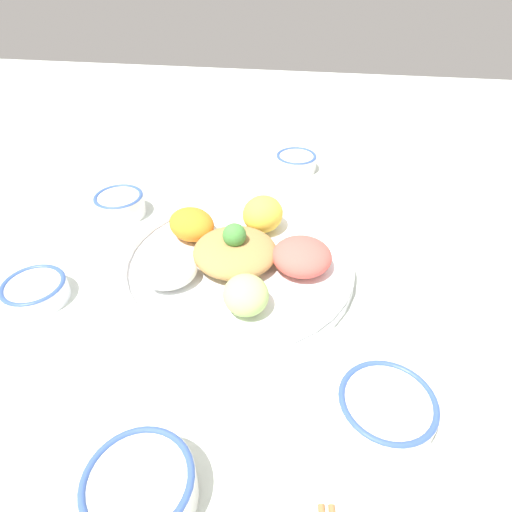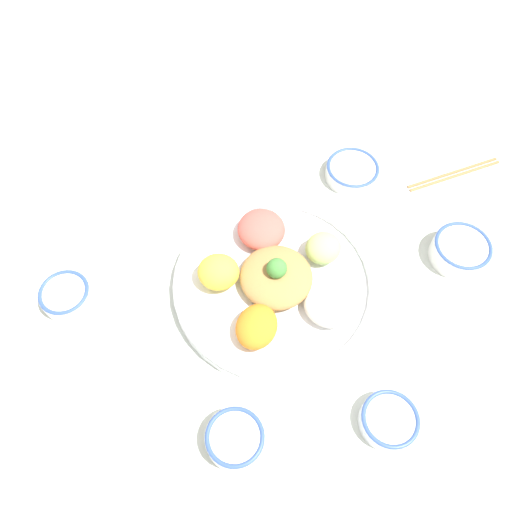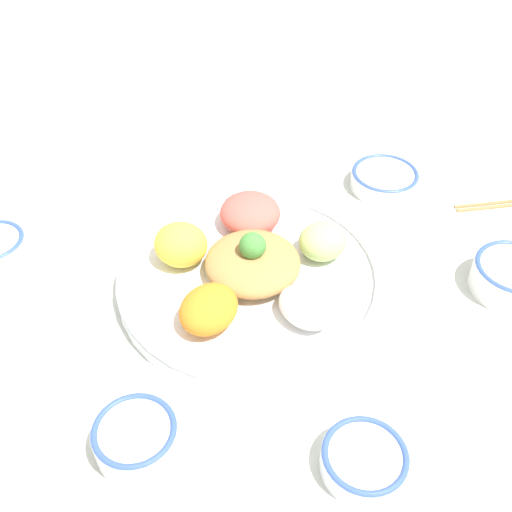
% 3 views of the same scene
% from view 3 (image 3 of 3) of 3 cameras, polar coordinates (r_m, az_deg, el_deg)
% --- Properties ---
extents(ground_plane, '(2.40, 2.40, 0.00)m').
position_cam_3_polar(ground_plane, '(0.84, -0.24, -4.10)').
color(ground_plane, silver).
extents(salad_platter, '(0.38, 0.38, 0.09)m').
position_cam_3_polar(salad_platter, '(0.84, -0.39, -1.32)').
color(salad_platter, white).
rests_on(salad_platter, ground_plane).
extents(sauce_bowl_red, '(0.11, 0.11, 0.03)m').
position_cam_3_polar(sauce_bowl_red, '(1.04, 12.13, 7.21)').
color(sauce_bowl_red, white).
rests_on(sauce_bowl_red, ground_plane).
extents(rice_bowl_blue, '(0.09, 0.09, 0.04)m').
position_cam_3_polar(rice_bowl_blue, '(0.70, -11.35, -16.61)').
color(rice_bowl_blue, white).
rests_on(rice_bowl_blue, ground_plane).
extents(sauce_bowl_dark, '(0.09, 0.09, 0.03)m').
position_cam_3_polar(sauce_bowl_dark, '(0.69, 10.25, -18.57)').
color(sauce_bowl_dark, white).
rests_on(sauce_bowl_dark, ground_plane).
extents(sauce_bowl_far, '(0.11, 0.11, 0.05)m').
position_cam_3_polar(sauce_bowl_far, '(0.91, 23.17, -1.73)').
color(sauce_bowl_far, white).
rests_on(sauce_bowl_far, ground_plane).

